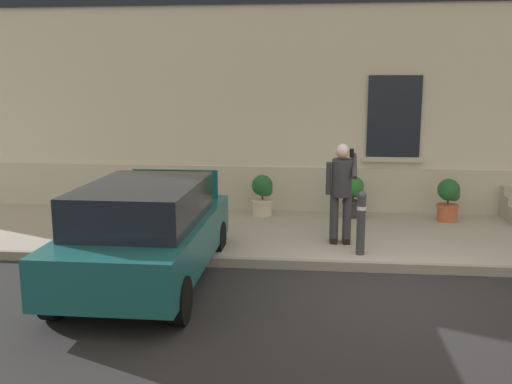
{
  "coord_description": "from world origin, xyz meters",
  "views": [
    {
      "loc": [
        -0.87,
        -7.76,
        2.88
      ],
      "look_at": [
        -1.86,
        1.6,
        1.1
      ],
      "focal_mm": 40.33,
      "sensor_mm": 36.0,
      "label": 1
    }
  ],
  "objects_px": {
    "person_on_phone": "(341,187)",
    "planter_olive": "(173,194)",
    "hatchback_car_teal": "(147,231)",
    "bollard_near_person": "(361,221)",
    "planter_charcoal": "(353,195)",
    "planter_cream": "(263,194)",
    "planter_terracotta": "(449,199)"
  },
  "relations": [
    {
      "from": "person_on_phone",
      "to": "planter_olive",
      "type": "xyz_separation_m",
      "value": [
        -3.41,
        1.89,
        -0.55
      ]
    },
    {
      "from": "hatchback_car_teal",
      "to": "bollard_near_person",
      "type": "xyz_separation_m",
      "value": [
        3.15,
        1.29,
        -0.08
      ]
    },
    {
      "from": "person_on_phone",
      "to": "planter_charcoal",
      "type": "bearing_deg",
      "value": 77.97
    },
    {
      "from": "bollard_near_person",
      "to": "person_on_phone",
      "type": "bearing_deg",
      "value": 118.09
    },
    {
      "from": "hatchback_car_teal",
      "to": "planter_cream",
      "type": "height_order",
      "value": "hatchback_car_teal"
    },
    {
      "from": "person_on_phone",
      "to": "planter_olive",
      "type": "distance_m",
      "value": 3.94
    },
    {
      "from": "planter_charcoal",
      "to": "person_on_phone",
      "type": "bearing_deg",
      "value": -99.24
    },
    {
      "from": "bollard_near_person",
      "to": "planter_charcoal",
      "type": "bearing_deg",
      "value": 89.12
    },
    {
      "from": "bollard_near_person",
      "to": "planter_olive",
      "type": "bearing_deg",
      "value": 146.52
    },
    {
      "from": "planter_terracotta",
      "to": "planter_cream",
      "type": "bearing_deg",
      "value": 178.61
    },
    {
      "from": "person_on_phone",
      "to": "planter_terracotta",
      "type": "relative_size",
      "value": 2.03
    },
    {
      "from": "hatchback_car_teal",
      "to": "planter_olive",
      "type": "relative_size",
      "value": 4.74
    },
    {
      "from": "bollard_near_person",
      "to": "planter_charcoal",
      "type": "height_order",
      "value": "bollard_near_person"
    },
    {
      "from": "person_on_phone",
      "to": "planter_charcoal",
      "type": "xyz_separation_m",
      "value": [
        0.35,
        2.13,
        -0.55
      ]
    },
    {
      "from": "bollard_near_person",
      "to": "planter_olive",
      "type": "distance_m",
      "value": 4.46
    },
    {
      "from": "person_on_phone",
      "to": "planter_cream",
      "type": "relative_size",
      "value": 2.03
    },
    {
      "from": "hatchback_car_teal",
      "to": "planter_olive",
      "type": "height_order",
      "value": "hatchback_car_teal"
    },
    {
      "from": "bollard_near_person",
      "to": "planter_terracotta",
      "type": "height_order",
      "value": "bollard_near_person"
    },
    {
      "from": "person_on_phone",
      "to": "planter_olive",
      "type": "bearing_deg",
      "value": 148.25
    },
    {
      "from": "planter_olive",
      "to": "planter_charcoal",
      "type": "distance_m",
      "value": 3.77
    },
    {
      "from": "planter_cream",
      "to": "planter_terracotta",
      "type": "height_order",
      "value": "same"
    },
    {
      "from": "person_on_phone",
      "to": "planter_cream",
      "type": "distance_m",
      "value": 2.61
    },
    {
      "from": "bollard_near_person",
      "to": "person_on_phone",
      "type": "height_order",
      "value": "person_on_phone"
    },
    {
      "from": "planter_olive",
      "to": "planter_terracotta",
      "type": "xyz_separation_m",
      "value": [
        5.64,
        0.07,
        0.0
      ]
    },
    {
      "from": "bollard_near_person",
      "to": "planter_olive",
      "type": "xyz_separation_m",
      "value": [
        -3.72,
        2.46,
        -0.11
      ]
    },
    {
      "from": "bollard_near_person",
      "to": "planter_cream",
      "type": "bearing_deg",
      "value": 125.07
    },
    {
      "from": "hatchback_car_teal",
      "to": "planter_cream",
      "type": "bearing_deg",
      "value": 71.41
    },
    {
      "from": "planter_charcoal",
      "to": "planter_olive",
      "type": "bearing_deg",
      "value": -176.35
    },
    {
      "from": "planter_cream",
      "to": "planter_olive",
      "type": "bearing_deg",
      "value": -175.15
    },
    {
      "from": "hatchback_car_teal",
      "to": "planter_terracotta",
      "type": "height_order",
      "value": "hatchback_car_teal"
    },
    {
      "from": "bollard_near_person",
      "to": "planter_cream",
      "type": "relative_size",
      "value": 1.22
    },
    {
      "from": "planter_cream",
      "to": "planter_charcoal",
      "type": "height_order",
      "value": "same"
    }
  ]
}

